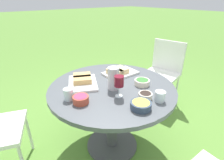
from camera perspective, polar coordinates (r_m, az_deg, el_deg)
The scene contains 13 objects.
ground_plane at distance 1.98m, azimuth 0.00°, elevation -20.26°, with size 40.00×40.00×0.00m, color #5B8C38.
dining_table at distance 1.62m, azimuth 0.00°, elevation -5.87°, with size 1.12×1.12×0.70m.
chair_far_back at distance 2.51m, azimuth 16.42°, elevation 3.63°, with size 0.50×0.51×0.89m.
water_pitcher at distance 1.47m, azimuth 0.47°, elevation 0.56°, with size 0.10×0.10×0.20m.
wine_glass at distance 1.34m, azimuth 2.29°, elevation -0.63°, with size 0.08×0.08×0.18m.
platter_bread_main at distance 1.78m, azimuth 2.30°, elevation 2.63°, with size 0.34×0.23×0.07m.
platter_charcuterie at distance 1.62m, azimuth -9.61°, elevation -0.20°, with size 0.37×0.41×0.07m.
bowl_fries at distance 1.26m, azimuth 9.40°, elevation -8.01°, with size 0.15×0.15×0.05m.
bowl_salad at distance 1.59m, azimuth 9.77°, elevation -0.64°, with size 0.13×0.13×0.05m.
bowl_olives at distance 1.38m, azimuth 10.81°, elevation -4.99°, with size 0.11×0.11×0.05m.
bowl_dip_red at distance 1.33m, azimuth -10.16°, elevation -6.15°, with size 0.12×0.12×0.06m.
cup_water_near at distance 1.38m, azimuth -14.00°, elevation -4.54°, with size 0.08×0.08×0.09m.
cup_water_far at distance 1.37m, azimuth 15.39°, elevation -5.16°, with size 0.08×0.08×0.08m.
Camera 1 is at (0.87, 1.07, 1.43)m, focal length 28.00 mm.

